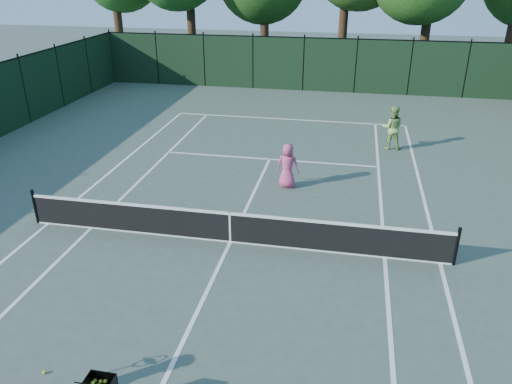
# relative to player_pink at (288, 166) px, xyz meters

# --- Properties ---
(ground) EXTENTS (90.00, 90.00, 0.00)m
(ground) POSITION_rel_player_pink_xyz_m (-1.02, -3.97, -0.76)
(ground) COLOR #445247
(ground) RESTS_ON ground
(sideline_doubles_left) EXTENTS (0.10, 23.77, 0.01)m
(sideline_doubles_left) POSITION_rel_player_pink_xyz_m (-6.50, -3.97, -0.76)
(sideline_doubles_left) COLOR white
(sideline_doubles_left) RESTS_ON ground
(sideline_doubles_right) EXTENTS (0.10, 23.77, 0.01)m
(sideline_doubles_right) POSITION_rel_player_pink_xyz_m (4.47, -3.97, -0.76)
(sideline_doubles_right) COLOR white
(sideline_doubles_right) RESTS_ON ground
(sideline_singles_left) EXTENTS (0.10, 23.77, 0.01)m
(sideline_singles_left) POSITION_rel_player_pink_xyz_m (-5.13, -3.97, -0.76)
(sideline_singles_left) COLOR white
(sideline_singles_left) RESTS_ON ground
(sideline_singles_right) EXTENTS (0.10, 23.77, 0.01)m
(sideline_singles_right) POSITION_rel_player_pink_xyz_m (3.10, -3.97, -0.76)
(sideline_singles_right) COLOR white
(sideline_singles_right) RESTS_ON ground
(baseline_far) EXTENTS (10.97, 0.10, 0.01)m
(baseline_far) POSITION_rel_player_pink_xyz_m (-1.02, 7.91, -0.76)
(baseline_far) COLOR white
(baseline_far) RESTS_ON ground
(service_line_far) EXTENTS (8.23, 0.10, 0.01)m
(service_line_far) POSITION_rel_player_pink_xyz_m (-1.02, 2.43, -0.76)
(service_line_far) COLOR white
(service_line_far) RESTS_ON ground
(center_service_line) EXTENTS (0.10, 12.80, 0.01)m
(center_service_line) POSITION_rel_player_pink_xyz_m (-1.02, -3.97, -0.76)
(center_service_line) COLOR white
(center_service_line) RESTS_ON ground
(tennis_net) EXTENTS (11.69, 0.09, 1.06)m
(tennis_net) POSITION_rel_player_pink_xyz_m (-1.02, -3.97, -0.29)
(tennis_net) COLOR black
(tennis_net) RESTS_ON ground
(fence_far) EXTENTS (24.00, 0.05, 3.00)m
(fence_far) POSITION_rel_player_pink_xyz_m (-1.02, 14.03, 0.74)
(fence_far) COLOR black
(fence_far) RESTS_ON ground
(player_pink) EXTENTS (0.79, 0.56, 1.53)m
(player_pink) POSITION_rel_player_pink_xyz_m (0.00, 0.00, 0.00)
(player_pink) COLOR #C74674
(player_pink) RESTS_ON ground
(player_green) EXTENTS (0.86, 0.67, 1.77)m
(player_green) POSITION_rel_player_pink_xyz_m (3.61, 4.60, 0.12)
(player_green) COLOR #87B45A
(player_green) RESTS_ON ground
(loose_ball_midcourt) EXTENTS (0.07, 0.07, 0.07)m
(loose_ball_midcourt) POSITION_rel_player_pink_xyz_m (-3.27, -9.29, -0.73)
(loose_ball_midcourt) COLOR #C7E72F
(loose_ball_midcourt) RESTS_ON ground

